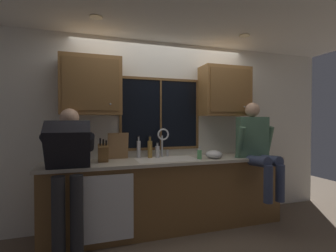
% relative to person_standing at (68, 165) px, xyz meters
% --- Properties ---
extents(back_wall, '(5.51, 0.12, 2.55)m').
position_rel_person_standing_xyz_m(back_wall, '(1.22, 0.68, 0.31)').
color(back_wall, silver).
rests_on(back_wall, floor).
extents(ceiling_downlight_left, '(0.14, 0.14, 0.01)m').
position_rel_person_standing_xyz_m(ceiling_downlight_left, '(0.29, 0.02, 1.58)').
color(ceiling_downlight_left, '#FFEAB2').
extents(ceiling_downlight_right, '(0.14, 0.14, 0.01)m').
position_rel_person_standing_xyz_m(ceiling_downlight_right, '(2.16, 0.02, 1.58)').
color(ceiling_downlight_right, '#FFEAB2').
extents(window_glass, '(1.10, 0.02, 0.95)m').
position_rel_person_standing_xyz_m(window_glass, '(1.18, 0.61, 0.56)').
color(window_glass, black).
extents(window_frame_top, '(1.17, 0.02, 0.04)m').
position_rel_person_standing_xyz_m(window_frame_top, '(1.18, 0.60, 1.05)').
color(window_frame_top, brown).
extents(window_frame_bottom, '(1.17, 0.02, 0.04)m').
position_rel_person_standing_xyz_m(window_frame_bottom, '(1.18, 0.60, 0.07)').
color(window_frame_bottom, brown).
extents(window_frame_left, '(0.03, 0.02, 0.95)m').
position_rel_person_standing_xyz_m(window_frame_left, '(0.62, 0.60, 0.56)').
color(window_frame_left, brown).
extents(window_frame_right, '(0.03, 0.02, 0.95)m').
position_rel_person_standing_xyz_m(window_frame_right, '(1.75, 0.60, 0.56)').
color(window_frame_right, brown).
extents(window_mullion_center, '(0.02, 0.02, 0.95)m').
position_rel_person_standing_xyz_m(window_mullion_center, '(1.18, 0.60, 0.56)').
color(window_mullion_center, brown).
extents(lower_cabinet_run, '(3.11, 0.58, 0.88)m').
position_rel_person_standing_xyz_m(lower_cabinet_run, '(1.22, 0.33, -0.52)').
color(lower_cabinet_run, brown).
rests_on(lower_cabinet_run, floor).
extents(countertop, '(3.17, 0.62, 0.04)m').
position_rel_person_standing_xyz_m(countertop, '(1.22, 0.31, -0.06)').
color(countertop, beige).
rests_on(countertop, lower_cabinet_run).
extents(dishwasher_front, '(0.60, 0.02, 0.74)m').
position_rel_person_standing_xyz_m(dishwasher_front, '(0.39, 0.01, -0.51)').
color(dishwasher_front, white).
extents(upper_cabinet_left, '(0.73, 0.36, 0.72)m').
position_rel_person_standing_xyz_m(upper_cabinet_left, '(0.24, 0.45, 0.90)').
color(upper_cabinet_left, olive).
extents(upper_cabinet_right, '(0.73, 0.36, 0.72)m').
position_rel_person_standing_xyz_m(upper_cabinet_right, '(2.13, 0.45, 0.90)').
color(upper_cabinet_right, olive).
extents(sink, '(0.80, 0.46, 0.21)m').
position_rel_person_standing_xyz_m(sink, '(1.18, 0.32, -0.14)').
color(sink, white).
rests_on(sink, lower_cabinet_run).
extents(faucet, '(0.18, 0.09, 0.40)m').
position_rel_person_standing_xyz_m(faucet, '(1.19, 0.50, 0.21)').
color(faucet, silver).
rests_on(faucet, countertop).
extents(person_standing, '(0.53, 0.69, 1.57)m').
position_rel_person_standing_xyz_m(person_standing, '(0.00, 0.00, 0.00)').
color(person_standing, '#262628').
rests_on(person_standing, floor).
extents(person_sitting_on_counter, '(0.54, 0.64, 1.26)m').
position_rel_person_standing_xyz_m(person_sitting_on_counter, '(2.39, 0.05, 0.14)').
color(person_sitting_on_counter, '#384260').
rests_on(person_sitting_on_counter, countertop).
extents(knife_block, '(0.12, 0.18, 0.32)m').
position_rel_person_standing_xyz_m(knife_block, '(0.37, 0.33, 0.07)').
color(knife_block, brown).
rests_on(knife_block, countertop).
extents(cutting_board, '(0.27, 0.09, 0.35)m').
position_rel_person_standing_xyz_m(cutting_board, '(0.57, 0.53, 0.13)').
color(cutting_board, '#997047').
rests_on(cutting_board, countertop).
extents(mixing_bowl, '(0.22, 0.22, 0.11)m').
position_rel_person_standing_xyz_m(mixing_bowl, '(1.81, 0.20, 0.01)').
color(mixing_bowl, silver).
rests_on(mixing_bowl, countertop).
extents(soap_dispenser, '(0.06, 0.07, 0.17)m').
position_rel_person_standing_xyz_m(soap_dispenser, '(1.60, 0.19, 0.02)').
color(soap_dispenser, '#59A566').
rests_on(soap_dispenser, countertop).
extents(bottle_green_glass, '(0.05, 0.05, 0.30)m').
position_rel_person_standing_xyz_m(bottle_green_glass, '(0.85, 0.53, 0.08)').
color(bottle_green_glass, '#B7B7BC').
rests_on(bottle_green_glass, countertop).
extents(bottle_tall_clear, '(0.06, 0.06, 0.30)m').
position_rel_person_standing_xyz_m(bottle_tall_clear, '(1.00, 0.50, 0.08)').
color(bottle_tall_clear, olive).
rests_on(bottle_tall_clear, countertop).
extents(bottle_amber_small, '(0.06, 0.06, 0.21)m').
position_rel_person_standing_xyz_m(bottle_amber_small, '(1.10, 0.50, 0.04)').
color(bottle_amber_small, '#B7B7BC').
rests_on(bottle_amber_small, countertop).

